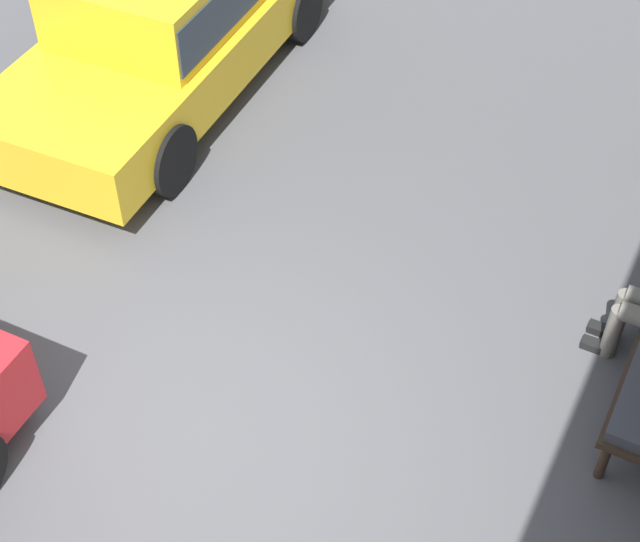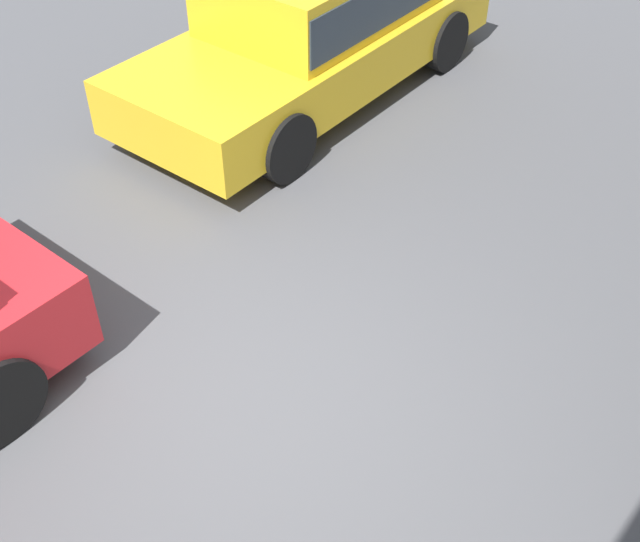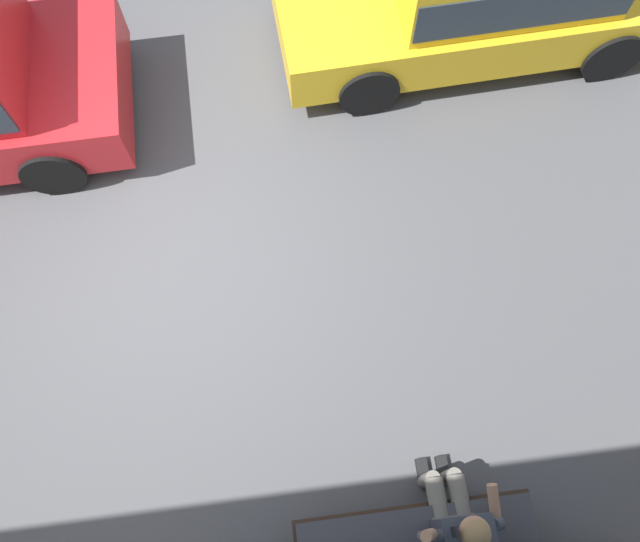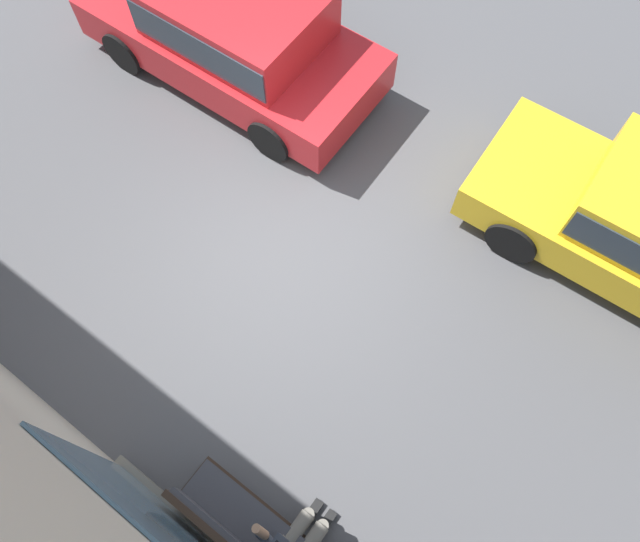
% 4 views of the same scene
% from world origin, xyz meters
% --- Properties ---
extents(ground_plane, '(60.00, 60.00, 0.00)m').
position_xyz_m(ground_plane, '(0.00, 0.00, 0.00)').
color(ground_plane, '#4C4C4F').
extents(person_on_phone, '(0.73, 0.74, 1.33)m').
position_xyz_m(person_on_phone, '(-2.27, 2.67, 0.70)').
color(person_on_phone, '#6B665B').
rests_on(person_on_phone, ground_plane).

